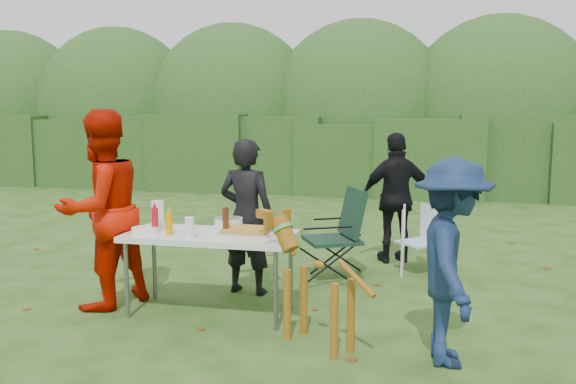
% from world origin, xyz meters
% --- Properties ---
extents(ground, '(80.00, 80.00, 0.00)m').
position_xyz_m(ground, '(0.00, 0.00, 0.00)').
color(ground, '#1E4211').
extents(hedge_row, '(22.00, 1.40, 1.70)m').
position_xyz_m(hedge_row, '(0.00, 8.00, 0.85)').
color(hedge_row, '#23471C').
rests_on(hedge_row, ground).
extents(shrub_backdrop, '(20.00, 2.60, 3.20)m').
position_xyz_m(shrub_backdrop, '(0.00, 9.60, 1.60)').
color(shrub_backdrop, '#3D6628').
rests_on(shrub_backdrop, ground).
extents(folding_table, '(1.50, 0.70, 0.74)m').
position_xyz_m(folding_table, '(-0.19, -0.21, 0.69)').
color(folding_table, silver).
rests_on(folding_table, ground).
extents(person_cook, '(0.61, 0.44, 1.56)m').
position_xyz_m(person_cook, '(-0.05, 0.48, 0.78)').
color(person_cook, black).
rests_on(person_cook, ground).
extents(person_red_jacket, '(1.00, 1.10, 1.84)m').
position_xyz_m(person_red_jacket, '(-1.24, -0.22, 0.92)').
color(person_red_jacket, '#BB1200').
rests_on(person_red_jacket, ground).
extents(person_black_puffy, '(1.00, 0.70, 1.57)m').
position_xyz_m(person_black_puffy, '(1.34, 2.10, 0.78)').
color(person_black_puffy, black).
rests_on(person_black_puffy, ground).
extents(child, '(0.65, 1.02, 1.50)m').
position_xyz_m(child, '(1.89, -0.82, 0.75)').
color(child, '#132548').
rests_on(child, ground).
extents(dog, '(1.09, 0.94, 0.99)m').
position_xyz_m(dog, '(0.90, -0.73, 0.49)').
color(dog, '#895414').
rests_on(dog, ground).
extents(camping_chair, '(0.85, 0.85, 1.00)m').
position_xyz_m(camping_chair, '(0.71, 1.13, 0.50)').
color(camping_chair, '#153021').
rests_on(camping_chair, ground).
extents(lawn_chair, '(0.64, 0.64, 0.77)m').
position_xyz_m(lawn_chair, '(1.64, 1.63, 0.38)').
color(lawn_chair, '#4E8DCD').
rests_on(lawn_chair, ground).
extents(food_tray, '(0.45, 0.30, 0.02)m').
position_xyz_m(food_tray, '(0.13, -0.13, 0.75)').
color(food_tray, '#B7B7BA').
rests_on(food_tray, folding_table).
extents(focaccia_bread, '(0.40, 0.26, 0.04)m').
position_xyz_m(focaccia_bread, '(0.13, -0.13, 0.78)').
color(focaccia_bread, '#BE8A2F').
rests_on(focaccia_bread, food_tray).
extents(mustard_bottle, '(0.06, 0.06, 0.20)m').
position_xyz_m(mustard_bottle, '(-0.51, -0.35, 0.84)').
color(mustard_bottle, orange).
rests_on(mustard_bottle, folding_table).
extents(ketchup_bottle, '(0.06, 0.06, 0.22)m').
position_xyz_m(ketchup_bottle, '(-0.68, -0.27, 0.85)').
color(ketchup_bottle, '#AD131D').
rests_on(ketchup_bottle, folding_table).
extents(beer_bottle, '(0.06, 0.06, 0.24)m').
position_xyz_m(beer_bottle, '(-0.03, -0.22, 0.86)').
color(beer_bottle, '#47230F').
rests_on(beer_bottle, folding_table).
extents(paper_towel_roll, '(0.12, 0.12, 0.26)m').
position_xyz_m(paper_towel_roll, '(-0.73, -0.10, 0.87)').
color(paper_towel_roll, white).
rests_on(paper_towel_roll, folding_table).
extents(cup_stack, '(0.08, 0.08, 0.18)m').
position_xyz_m(cup_stack, '(-0.29, -0.43, 0.83)').
color(cup_stack, white).
rests_on(cup_stack, folding_table).
extents(pasta_bowl, '(0.26, 0.26, 0.10)m').
position_xyz_m(pasta_bowl, '(-0.09, 0.04, 0.79)').
color(pasta_bowl, silver).
rests_on(pasta_bowl, folding_table).
extents(plate_stack, '(0.24, 0.24, 0.05)m').
position_xyz_m(plate_stack, '(-0.76, -0.32, 0.77)').
color(plate_stack, white).
rests_on(plate_stack, folding_table).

